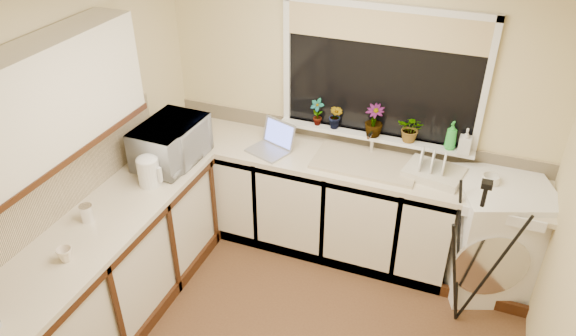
# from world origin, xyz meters

# --- Properties ---
(ceiling) EXTENTS (3.20, 3.20, 0.00)m
(ceiling) POSITION_xyz_m (0.00, 0.00, 2.45)
(ceiling) COLOR white
(ceiling) RESTS_ON ground
(wall_back) EXTENTS (3.20, 0.00, 3.20)m
(wall_back) POSITION_xyz_m (0.00, 1.50, 1.23)
(wall_back) COLOR beige
(wall_back) RESTS_ON ground
(wall_left) EXTENTS (0.00, 3.00, 3.00)m
(wall_left) POSITION_xyz_m (-1.60, 0.00, 1.23)
(wall_left) COLOR beige
(wall_left) RESTS_ON ground
(base_cabinet_back) EXTENTS (2.55, 0.60, 0.86)m
(base_cabinet_back) POSITION_xyz_m (-0.33, 1.20, 0.43)
(base_cabinet_back) COLOR silver
(base_cabinet_back) RESTS_ON floor
(base_cabinet_left) EXTENTS (0.54, 2.40, 0.86)m
(base_cabinet_left) POSITION_xyz_m (-1.30, -0.30, 0.43)
(base_cabinet_left) COLOR silver
(base_cabinet_left) RESTS_ON floor
(worktop_back) EXTENTS (3.20, 0.60, 0.04)m
(worktop_back) POSITION_xyz_m (0.00, 1.20, 0.88)
(worktop_back) COLOR beige
(worktop_back) RESTS_ON base_cabinet_back
(worktop_left) EXTENTS (0.60, 2.40, 0.04)m
(worktop_left) POSITION_xyz_m (-1.30, -0.30, 0.88)
(worktop_left) COLOR beige
(worktop_left) RESTS_ON base_cabinet_left
(upper_cabinet) EXTENTS (0.28, 1.90, 0.70)m
(upper_cabinet) POSITION_xyz_m (-1.44, -0.45, 1.80)
(upper_cabinet) COLOR silver
(upper_cabinet) RESTS_ON wall_left
(splashback_left) EXTENTS (0.02, 2.40, 0.45)m
(splashback_left) POSITION_xyz_m (-1.59, -0.30, 1.12)
(splashback_left) COLOR beige
(splashback_left) RESTS_ON wall_left
(splashback_back) EXTENTS (3.20, 0.02, 0.14)m
(splashback_back) POSITION_xyz_m (0.00, 1.49, 0.97)
(splashback_back) COLOR beige
(splashback_back) RESTS_ON wall_back
(window_glass) EXTENTS (1.50, 0.02, 1.00)m
(window_glass) POSITION_xyz_m (0.20, 1.49, 1.55)
(window_glass) COLOR black
(window_glass) RESTS_ON wall_back
(window_blind) EXTENTS (1.50, 0.02, 0.25)m
(window_blind) POSITION_xyz_m (0.20, 1.46, 1.92)
(window_blind) COLOR tan
(window_blind) RESTS_ON wall_back
(windowsill) EXTENTS (1.60, 0.14, 0.03)m
(windowsill) POSITION_xyz_m (0.20, 1.43, 1.04)
(windowsill) COLOR white
(windowsill) RESTS_ON wall_back
(sink) EXTENTS (0.82, 0.46, 0.03)m
(sink) POSITION_xyz_m (0.20, 1.20, 0.91)
(sink) COLOR tan
(sink) RESTS_ON worktop_back
(faucet) EXTENTS (0.03, 0.03, 0.24)m
(faucet) POSITION_xyz_m (0.20, 1.38, 1.02)
(faucet) COLOR silver
(faucet) RESTS_ON worktop_back
(washing_machine) EXTENTS (0.85, 0.84, 0.95)m
(washing_machine) POSITION_xyz_m (1.26, 1.21, 0.47)
(washing_machine) COLOR white
(washing_machine) RESTS_ON floor
(laptop) EXTENTS (0.40, 0.38, 0.23)m
(laptop) POSITION_xyz_m (-0.58, 1.14, 0.96)
(laptop) COLOR #93949A
(laptop) RESTS_ON worktop_back
(kettle) EXTENTS (0.16, 0.16, 0.22)m
(kettle) POSITION_xyz_m (-1.23, 0.33, 1.01)
(kettle) COLOR white
(kettle) RESTS_ON worktop_left
(dish_rack) EXTENTS (0.48, 0.39, 0.06)m
(dish_rack) POSITION_xyz_m (0.73, 1.21, 0.93)
(dish_rack) COLOR beige
(dish_rack) RESTS_ON worktop_back
(tripod) EXTENTS (0.64, 0.64, 1.25)m
(tripod) POSITION_xyz_m (1.10, 0.71, 0.63)
(tripod) COLOR black
(tripod) RESTS_ON floor
(steel_jar) EXTENTS (0.09, 0.09, 0.12)m
(steel_jar) POSITION_xyz_m (-1.38, -0.19, 0.96)
(steel_jar) COLOR white
(steel_jar) RESTS_ON worktop_left
(microwave) EXTENTS (0.43, 0.61, 0.33)m
(microwave) POSITION_xyz_m (-1.25, 0.69, 1.07)
(microwave) COLOR silver
(microwave) RESTS_ON worktop_left
(plant_a) EXTENTS (0.14, 0.11, 0.23)m
(plant_a) POSITION_xyz_m (-0.29, 1.42, 1.17)
(plant_a) COLOR #999999
(plant_a) RESTS_ON windowsill
(plant_b) EXTENTS (0.15, 0.14, 0.22)m
(plant_b) POSITION_xyz_m (-0.13, 1.42, 1.16)
(plant_b) COLOR #999999
(plant_b) RESTS_ON windowsill
(plant_c) EXTENTS (0.16, 0.16, 0.27)m
(plant_c) POSITION_xyz_m (0.19, 1.41, 1.18)
(plant_c) COLOR #999999
(plant_c) RESTS_ON windowsill
(plant_d) EXTENTS (0.23, 0.20, 0.23)m
(plant_d) POSITION_xyz_m (0.49, 1.42, 1.16)
(plant_d) COLOR #999999
(plant_d) RESTS_ON windowsill
(soap_bottle_green) EXTENTS (0.11, 0.11, 0.23)m
(soap_bottle_green) POSITION_xyz_m (0.80, 1.42, 1.16)
(soap_bottle_green) COLOR green
(soap_bottle_green) RESTS_ON windowsill
(soap_bottle_clear) EXTENTS (0.09, 0.09, 0.20)m
(soap_bottle_clear) POSITION_xyz_m (0.91, 1.39, 1.15)
(soap_bottle_clear) COLOR #999999
(soap_bottle_clear) RESTS_ON windowsill
(cup_back) EXTENTS (0.15, 0.15, 0.11)m
(cup_back) POSITION_xyz_m (1.14, 1.20, 0.95)
(cup_back) COLOR white
(cup_back) RESTS_ON worktop_back
(cup_left) EXTENTS (0.12, 0.12, 0.09)m
(cup_left) POSITION_xyz_m (-1.25, -0.57, 0.94)
(cup_left) COLOR beige
(cup_left) RESTS_ON worktop_left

